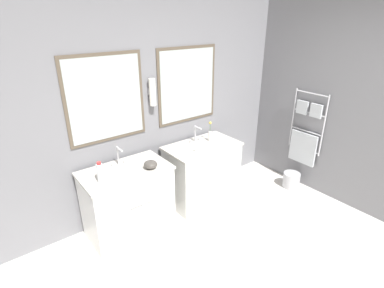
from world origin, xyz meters
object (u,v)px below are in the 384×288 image
at_px(flower_vase, 210,134).
at_px(waste_bin, 291,180).
at_px(vanity_left, 130,202).
at_px(vanity_right, 204,173).
at_px(amenity_bowl, 151,165).
at_px(toiletry_bottle, 100,173).

xyz_separation_m(flower_vase, waste_bin, (1.05, -0.61, -0.78)).
distance_m(flower_vase, waste_bin, 1.45).
xyz_separation_m(vanity_left, vanity_right, (1.07, 0.00, 0.00)).
xyz_separation_m(amenity_bowl, waste_bin, (2.05, -0.43, -0.72)).
bearing_deg(vanity_left, vanity_right, 0.00).
xyz_separation_m(vanity_left, waste_bin, (2.29, -0.53, -0.29)).
xyz_separation_m(vanity_left, toiletry_bottle, (-0.30, -0.06, 0.50)).
bearing_deg(flower_vase, toiletry_bottle, -175.06).
bearing_deg(vanity_left, waste_bin, -13.13).
bearing_deg(amenity_bowl, waste_bin, -11.82).
bearing_deg(vanity_right, waste_bin, -23.68).
xyz_separation_m(vanity_left, flower_vase, (1.23, 0.08, 0.49)).
relative_size(vanity_right, toiletry_bottle, 4.32).
bearing_deg(amenity_bowl, toiletry_bottle, 174.78).
bearing_deg(waste_bin, toiletry_bottle, 169.52).
distance_m(toiletry_bottle, amenity_bowl, 0.54).
height_order(vanity_left, vanity_right, same).
height_order(vanity_left, flower_vase, flower_vase).
distance_m(amenity_bowl, waste_bin, 2.22).
relative_size(vanity_left, flower_vase, 3.51).
bearing_deg(vanity_right, amenity_bowl, -172.90).
bearing_deg(waste_bin, vanity_left, 166.87).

